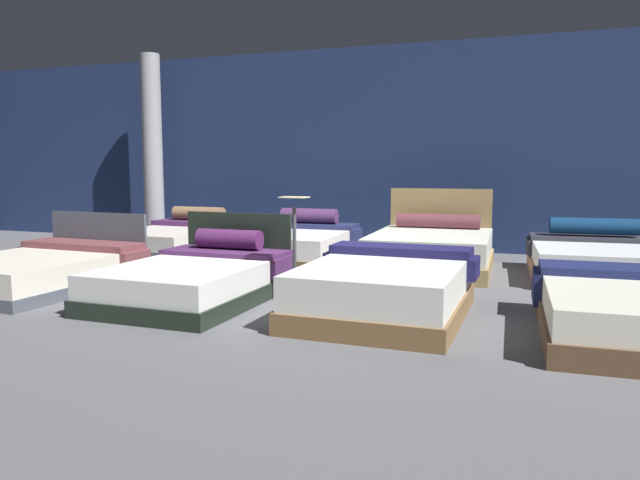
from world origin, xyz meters
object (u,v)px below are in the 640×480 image
bed_3 (636,313)px  bed_2 (384,289)px  bed_4 (176,240)px  bed_7 (599,261)px  bed_1 (197,279)px  bed_5 (295,245)px  price_sign (295,262)px  bed_6 (431,250)px  support_pillar (153,150)px  bed_0 (42,270)px

bed_3 → bed_2: bearing=176.4°
bed_3 → bed_4: bed_4 is taller
bed_3 → bed_7: 2.87m
bed_1 → bed_5: size_ratio=1.06×
bed_1 → price_sign: price_sign is taller
bed_1 → bed_2: (2.07, -0.02, 0.03)m
bed_6 → support_pillar: size_ratio=0.60×
bed_0 → bed_6: size_ratio=1.03×
bed_1 → support_pillar: 5.54m
bed_2 → bed_6: bearing=90.8°
bed_1 → bed_5: bearing=90.1°
bed_0 → bed_7: (6.32, 2.81, 0.03)m
bed_6 → support_pillar: 5.83m
bed_3 → bed_7: bearing=88.3°
bed_1 → bed_6: (2.09, 2.75, 0.05)m
price_sign → bed_7: bearing=39.2°
bed_1 → bed_6: size_ratio=1.01×
bed_4 → bed_7: (6.32, -0.03, -0.00)m
bed_7 → price_sign: size_ratio=1.81×
bed_6 → support_pillar: support_pillar is taller
bed_3 → support_pillar: support_pillar is taller
bed_0 → support_pillar: size_ratio=0.62×
support_pillar → bed_3: bearing=-28.9°
bed_0 → bed_5: bed_0 is taller
bed_3 → price_sign: 3.19m
bed_0 → bed_2: bed_0 is taller
bed_6 → bed_7: bearing=-0.4°
bed_0 → support_pillar: bearing=110.0°
bed_6 → price_sign: 2.74m
bed_1 → bed_4: 3.52m
bed_0 → bed_5: size_ratio=1.08×
bed_5 → price_sign: (1.01, -2.55, 0.19)m
bed_0 → bed_3: bearing=2.1°
bed_6 → bed_1: bearing=-128.8°
bed_2 → bed_4: bed_4 is taller
bed_0 → bed_6: (4.19, 2.76, 0.07)m
bed_1 → bed_4: bearing=127.5°
bed_1 → support_pillar: size_ratio=0.61×
bed_2 → price_sign: (-1.02, 0.23, 0.17)m
bed_4 → bed_6: 4.18m
bed_3 → bed_7: (-0.00, 2.87, 0.01)m
bed_4 → price_sign: size_ratio=1.87×
bed_0 → price_sign: 3.17m
bed_6 → bed_4: bearing=177.4°
bed_2 → bed_5: size_ratio=0.98×
bed_7 → bed_2: bearing=-130.6°
price_sign → bed_6: bearing=67.9°
bed_2 → bed_6: bed_6 is taller
bed_2 → bed_5: bed_5 is taller
bed_1 → bed_3: (4.23, -0.09, -0.00)m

